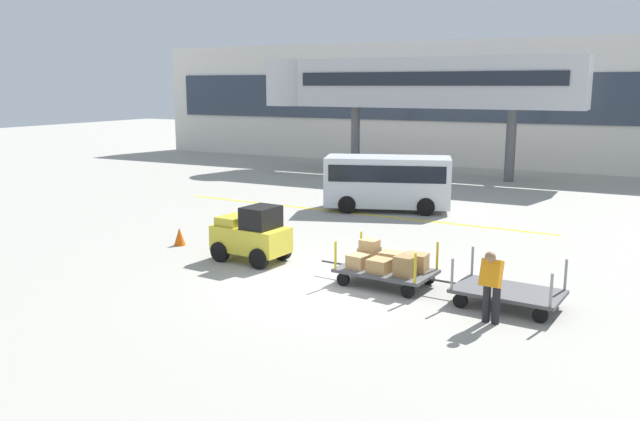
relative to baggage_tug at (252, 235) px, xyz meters
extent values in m
plane|color=#9E9B91|center=(2.69, -1.07, -0.75)|extent=(120.00, 120.00, 0.00)
cube|color=yellow|center=(-0.52, 7.60, -0.75)|extent=(15.48, 0.79, 0.01)
cube|color=silver|center=(2.69, 24.93, 2.98)|extent=(50.33, 2.40, 7.46)
cube|color=#2D3847|center=(2.69, 23.68, 3.35)|extent=(47.81, 0.12, 2.80)
cube|color=#B7B7BC|center=(-1.18, 18.93, 4.20)|extent=(15.65, 2.20, 2.60)
cylinder|color=#B7B7BC|center=(-9.60, 18.93, 4.20)|extent=(3.00, 3.00, 2.60)
cube|color=#1E232D|center=(-1.18, 17.79, 4.40)|extent=(14.08, 0.08, 0.70)
cylinder|color=#59595B|center=(-5.48, 18.93, 1.07)|extent=(0.50, 0.50, 3.65)
cylinder|color=#59595B|center=(3.12, 18.93, 1.07)|extent=(0.50, 0.50, 3.65)
cube|color=gold|center=(-0.03, 0.00, -0.12)|extent=(2.19, 1.28, 0.70)
cube|color=black|center=(0.33, -0.03, 0.53)|extent=(0.88, 1.06, 0.60)
cube|color=gold|center=(-0.61, 0.05, 0.35)|extent=(0.78, 0.99, 0.24)
cylinder|color=black|center=(-0.67, 0.58, -0.47)|extent=(0.57, 0.23, 0.56)
cylinder|color=black|center=(-0.76, -0.46, -0.47)|extent=(0.57, 0.23, 0.56)
cylinder|color=black|center=(0.69, 0.46, -0.47)|extent=(0.57, 0.23, 0.56)
cylinder|color=black|center=(0.60, -0.58, -0.47)|extent=(0.57, 0.23, 0.56)
cube|color=#4C4C4F|center=(4.15, -0.36, -0.39)|extent=(2.41, 1.60, 0.08)
cylinder|color=gold|center=(3.15, 0.37, 0.00)|extent=(0.06, 0.06, 0.70)
cylinder|color=gold|center=(3.04, -0.91, 0.00)|extent=(0.06, 0.06, 0.70)
cylinder|color=gold|center=(5.26, 0.19, 0.00)|extent=(0.06, 0.06, 0.70)
cylinder|color=gold|center=(5.15, -1.10, 0.00)|extent=(0.06, 0.06, 0.70)
cylinder|color=black|center=(3.34, 0.30, -0.59)|extent=(0.33, 0.13, 0.32)
cylinder|color=black|center=(3.24, -0.88, -0.59)|extent=(0.33, 0.13, 0.32)
cylinder|color=black|center=(5.06, 0.15, -0.59)|extent=(0.33, 0.13, 0.32)
cylinder|color=black|center=(4.96, -1.03, -0.59)|extent=(0.33, 0.13, 0.32)
cylinder|color=#333333|center=(2.66, -0.23, -0.41)|extent=(0.70, 0.11, 0.05)
cube|color=tan|center=(3.53, 0.05, -0.16)|extent=(0.49, 0.54, 0.38)
cube|color=tan|center=(3.49, -0.59, -0.18)|extent=(0.52, 0.51, 0.34)
cube|color=tan|center=(4.17, -0.03, -0.17)|extent=(0.58, 0.50, 0.36)
cube|color=#A87F4C|center=(4.11, -0.66, -0.19)|extent=(0.57, 0.57, 0.33)
cube|color=#A87F4C|center=(4.83, -0.13, -0.14)|extent=(0.55, 0.46, 0.42)
cube|color=olive|center=(4.76, -0.72, -0.11)|extent=(0.50, 0.43, 0.49)
cube|color=tan|center=(3.53, 0.05, 0.13)|extent=(0.48, 0.39, 0.21)
cube|color=#4C4C4F|center=(7.14, -0.62, -0.39)|extent=(2.41, 1.60, 0.08)
cylinder|color=gray|center=(6.14, 0.11, 0.00)|extent=(0.06, 0.06, 0.70)
cylinder|color=gray|center=(6.03, -1.17, 0.00)|extent=(0.06, 0.06, 0.70)
cylinder|color=gray|center=(8.25, -0.08, 0.00)|extent=(0.06, 0.06, 0.70)
cylinder|color=gray|center=(8.14, -1.36, 0.00)|extent=(0.06, 0.06, 0.70)
cylinder|color=black|center=(6.33, 0.04, -0.59)|extent=(0.33, 0.13, 0.32)
cylinder|color=black|center=(6.23, -1.14, -0.59)|extent=(0.33, 0.13, 0.32)
cylinder|color=black|center=(8.05, -0.11, -0.59)|extent=(0.33, 0.13, 0.32)
cylinder|color=black|center=(7.95, -1.29, -0.59)|extent=(0.33, 0.13, 0.32)
cylinder|color=#333333|center=(5.64, -0.49, -0.41)|extent=(0.70, 0.11, 0.05)
cylinder|color=black|center=(6.94, -1.76, -0.34)|extent=(0.16, 0.16, 0.82)
cylinder|color=black|center=(7.14, -1.78, -0.34)|extent=(0.16, 0.16, 0.82)
cube|color=orange|center=(7.03, -1.87, 0.33)|extent=(0.43, 0.45, 0.61)
sphere|color=#8C6647|center=(7.02, -1.99, 0.70)|extent=(0.22, 0.22, 0.22)
cube|color=silver|center=(0.52, 8.80, 0.39)|extent=(5.16, 3.35, 1.90)
cube|color=black|center=(0.52, 8.80, 0.79)|extent=(4.81, 3.27, 0.64)
cylinder|color=black|center=(-0.60, 7.49, -0.41)|extent=(0.72, 0.45, 0.68)
cylinder|color=black|center=(2.21, 8.46, -0.41)|extent=(0.72, 0.45, 0.68)
cone|color=#EA590F|center=(-2.98, 0.51, -0.48)|extent=(0.36, 0.36, 0.55)
camera|label=1|loc=(9.84, -14.75, 4.08)|focal=36.65mm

